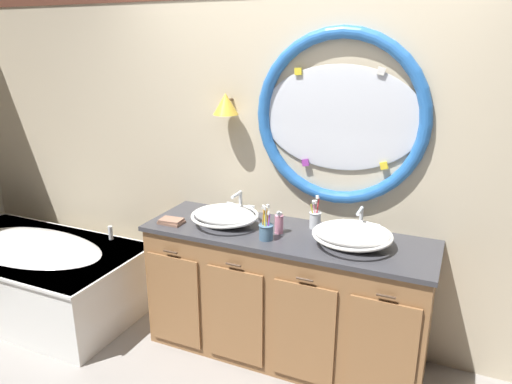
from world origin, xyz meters
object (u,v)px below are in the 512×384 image
Objects in this scene: sink_basin_right at (352,235)px; toothbrush_holder_right at (315,219)px; folded_hand_towel at (171,221)px; toothbrush_holder_left at (266,231)px; sink_basin_left at (225,216)px; soap_dispenser at (279,223)px; bathtub at (35,271)px.

toothbrush_holder_right is at bearing 147.18° from sink_basin_right.
toothbrush_holder_left is at bearing 0.99° from folded_hand_towel.
sink_basin_left is 0.84m from sink_basin_right.
soap_dispenser is (-0.18, -0.17, 0.00)m from toothbrush_holder_right.
toothbrush_holder_right is at bearing 19.23° from folded_hand_towel.
soap_dispenser is (0.03, 0.13, 0.01)m from toothbrush_holder_left.
sink_basin_left is 0.58m from toothbrush_holder_right.
sink_basin_right is 2.96× the size of folded_hand_towel.
toothbrush_holder_left is at bearing -125.75° from toothbrush_holder_right.
sink_basin_right is at bearing 0.00° from sink_basin_left.
soap_dispenser is at bearing 1.75° from sink_basin_left.
toothbrush_holder_left is 0.99× the size of toothbrush_holder_right.
sink_basin_left is 0.37m from soap_dispenser.
soap_dispenser is (0.37, 0.01, 0.00)m from sink_basin_left.
bathtub is 2.03m from soap_dispenser.
soap_dispenser is at bearing 7.58° from bathtub.
toothbrush_holder_left is at bearing -18.87° from sink_basin_left.
toothbrush_holder_right is 1.41× the size of folded_hand_towel.
soap_dispenser is (1.92, 0.26, 0.61)m from bathtub.
bathtub is 10.54× the size of folded_hand_towel.
sink_basin_right is at bearing 13.20° from toothbrush_holder_left.
toothbrush_holder_left is at bearing -166.80° from sink_basin_right.
sink_basin_left is 0.36m from folded_hand_towel.
soap_dispenser reaches higher than bathtub.
sink_basin_right reaches higher than sink_basin_left.
toothbrush_holder_right reaches higher than toothbrush_holder_left.
folded_hand_towel is (-0.33, -0.13, -0.05)m from sink_basin_left.
sink_basin_right is at bearing -32.82° from toothbrush_holder_right.
sink_basin_right is 0.34m from toothbrush_holder_right.
soap_dispenser is at bearing 178.58° from sink_basin_right.
sink_basin_left is at bearing -161.88° from toothbrush_holder_right.
soap_dispenser is at bearing -136.78° from toothbrush_holder_right.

